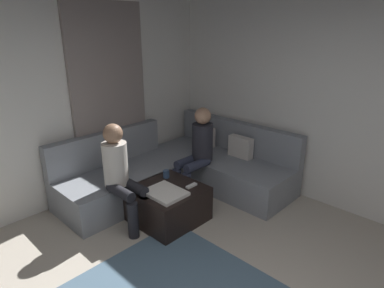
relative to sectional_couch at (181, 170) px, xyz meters
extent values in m
cube|color=silver|center=(2.08, 1.06, 1.07)|extent=(6.00, 0.12, 2.70)
cube|color=silver|center=(-0.86, -1.88, 1.07)|extent=(0.12, 6.00, 2.70)
cube|color=gray|center=(-0.76, -0.58, 0.97)|extent=(0.06, 1.10, 2.50)
cube|color=gray|center=(0.30, 0.53, -0.07)|extent=(2.10, 0.85, 0.42)
cube|color=gray|center=(0.30, 0.88, 0.36)|extent=(2.10, 0.14, 0.45)
cube|color=gray|center=(-0.32, -0.75, -0.07)|extent=(0.85, 1.70, 0.42)
cube|color=gray|center=(-0.68, -0.75, 0.36)|extent=(0.14, 1.70, 0.45)
cube|color=silver|center=(-0.20, 0.70, 0.26)|extent=(0.36, 0.12, 0.36)
cube|color=silver|center=(0.50, 0.70, 0.26)|extent=(0.36, 0.12, 0.36)
cube|color=black|center=(0.46, -0.68, -0.07)|extent=(0.76, 0.76, 0.42)
cube|color=white|center=(0.56, -0.80, 0.16)|extent=(0.44, 0.36, 0.04)
cylinder|color=#334C72|center=(0.24, -0.50, 0.19)|extent=(0.08, 0.08, 0.10)
cube|color=white|center=(0.64, -0.46, 0.15)|extent=(0.05, 0.15, 0.02)
cylinder|color=#2D3347|center=(0.35, -0.25, -0.07)|extent=(0.12, 0.12, 0.42)
cylinder|color=#2D3347|center=(0.17, -0.25, -0.07)|extent=(0.12, 0.12, 0.42)
cylinder|color=#2D3347|center=(0.35, -0.05, 0.20)|extent=(0.12, 0.40, 0.12)
cylinder|color=#2D3347|center=(0.17, -0.05, 0.20)|extent=(0.12, 0.40, 0.12)
cylinder|color=#26262D|center=(0.26, 0.15, 0.45)|extent=(0.28, 0.28, 0.50)
sphere|color=tan|center=(0.26, 0.15, 0.81)|extent=(0.22, 0.22, 0.22)
cylinder|color=black|center=(0.45, -0.99, -0.07)|extent=(0.12, 0.12, 0.42)
cylinder|color=black|center=(0.45, -1.17, -0.07)|extent=(0.12, 0.12, 0.42)
cylinder|color=black|center=(0.25, -0.99, 0.20)|extent=(0.40, 0.12, 0.12)
cylinder|color=black|center=(0.25, -1.17, 0.20)|extent=(0.40, 0.12, 0.12)
cylinder|color=beige|center=(0.05, -1.08, 0.45)|extent=(0.28, 0.28, 0.50)
sphere|color=#8C664C|center=(0.05, -1.08, 0.81)|extent=(0.22, 0.22, 0.22)
camera|label=1|loc=(3.06, -2.96, 1.93)|focal=30.85mm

